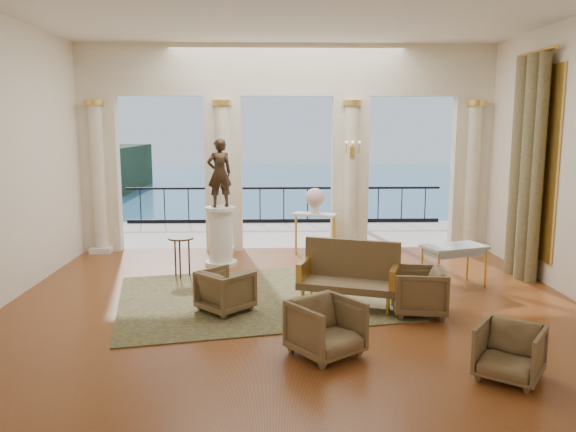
{
  "coord_description": "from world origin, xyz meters",
  "views": [
    {
      "loc": [
        -0.32,
        -8.58,
        2.77
      ],
      "look_at": [
        -0.06,
        0.6,
        1.29
      ],
      "focal_mm": 35.0,
      "sensor_mm": 36.0,
      "label": 1
    }
  ],
  "objects_px": {
    "armchair_a": "(326,325)",
    "armchair_b": "(510,350)",
    "game_table": "(454,250)",
    "side_table": "(181,243)",
    "armchair_c": "(419,289)",
    "settee": "(350,274)",
    "statue": "(219,173)",
    "armchair_d": "(226,289)",
    "pedestal": "(221,237)",
    "console_table": "(315,220)"
  },
  "relations": [
    {
      "from": "armchair_a",
      "to": "armchair_b",
      "type": "height_order",
      "value": "armchair_a"
    },
    {
      "from": "game_table",
      "to": "side_table",
      "type": "relative_size",
      "value": 1.59
    },
    {
      "from": "armchair_c",
      "to": "settee",
      "type": "bearing_deg",
      "value": -109.08
    },
    {
      "from": "statue",
      "to": "side_table",
      "type": "xyz_separation_m",
      "value": [
        -0.64,
        -0.89,
        -1.21
      ]
    },
    {
      "from": "armchair_b",
      "to": "armchair_d",
      "type": "bearing_deg",
      "value": -179.13
    },
    {
      "from": "game_table",
      "to": "pedestal",
      "type": "height_order",
      "value": "pedestal"
    },
    {
      "from": "armchair_b",
      "to": "statue",
      "type": "distance_m",
      "value": 6.54
    },
    {
      "from": "pedestal",
      "to": "side_table",
      "type": "relative_size",
      "value": 1.57
    },
    {
      "from": "game_table",
      "to": "console_table",
      "type": "bearing_deg",
      "value": 111.1
    },
    {
      "from": "armchair_a",
      "to": "side_table",
      "type": "distance_m",
      "value": 4.32
    },
    {
      "from": "settee",
      "to": "game_table",
      "type": "xyz_separation_m",
      "value": [
        1.94,
        0.95,
        0.16
      ]
    },
    {
      "from": "armchair_c",
      "to": "statue",
      "type": "distance_m",
      "value": 4.65
    },
    {
      "from": "armchair_c",
      "to": "console_table",
      "type": "xyz_separation_m",
      "value": [
        -1.23,
        4.08,
        0.35
      ]
    },
    {
      "from": "statue",
      "to": "console_table",
      "type": "bearing_deg",
      "value": -173.33
    },
    {
      "from": "armchair_c",
      "to": "game_table",
      "type": "height_order",
      "value": "armchair_c"
    },
    {
      "from": "statue",
      "to": "side_table",
      "type": "height_order",
      "value": "statue"
    },
    {
      "from": "armchair_c",
      "to": "console_table",
      "type": "height_order",
      "value": "console_table"
    },
    {
      "from": "armchair_d",
      "to": "console_table",
      "type": "height_order",
      "value": "console_table"
    },
    {
      "from": "statue",
      "to": "console_table",
      "type": "xyz_separation_m",
      "value": [
        1.96,
        1.03,
        -1.12
      ]
    },
    {
      "from": "armchair_d",
      "to": "statue",
      "type": "bearing_deg",
      "value": -38.68
    },
    {
      "from": "side_table",
      "to": "armchair_c",
      "type": "bearing_deg",
      "value": -29.39
    },
    {
      "from": "armchair_d",
      "to": "console_table",
      "type": "xyz_separation_m",
      "value": [
        1.63,
        3.87,
        0.38
      ]
    },
    {
      "from": "armchair_b",
      "to": "statue",
      "type": "xyz_separation_m",
      "value": [
        -3.64,
        5.21,
        1.52
      ]
    },
    {
      "from": "armchair_c",
      "to": "armchair_d",
      "type": "relative_size",
      "value": 1.09
    },
    {
      "from": "armchair_c",
      "to": "statue",
      "type": "xyz_separation_m",
      "value": [
        -3.19,
        3.05,
        1.47
      ]
    },
    {
      "from": "armchair_b",
      "to": "settee",
      "type": "bearing_deg",
      "value": 154.59
    },
    {
      "from": "side_table",
      "to": "armchair_b",
      "type": "bearing_deg",
      "value": -45.28
    },
    {
      "from": "armchair_a",
      "to": "settee",
      "type": "distance_m",
      "value": 2.03
    },
    {
      "from": "statue",
      "to": "pedestal",
      "type": "bearing_deg",
      "value": 68.94
    },
    {
      "from": "armchair_c",
      "to": "console_table",
      "type": "bearing_deg",
      "value": -155.67
    },
    {
      "from": "armchair_b",
      "to": "armchair_c",
      "type": "bearing_deg",
      "value": 138.26
    },
    {
      "from": "console_table",
      "to": "armchair_c",
      "type": "bearing_deg",
      "value": -52.68
    },
    {
      "from": "armchair_d",
      "to": "statue",
      "type": "xyz_separation_m",
      "value": [
        -0.33,
        2.84,
        1.5
      ]
    },
    {
      "from": "armchair_c",
      "to": "statue",
      "type": "relative_size",
      "value": 0.58
    },
    {
      "from": "armchair_b",
      "to": "game_table",
      "type": "distance_m",
      "value": 3.65
    },
    {
      "from": "settee",
      "to": "statue",
      "type": "bearing_deg",
      "value": 150.31
    },
    {
      "from": "armchair_c",
      "to": "side_table",
      "type": "xyz_separation_m",
      "value": [
        -3.83,
        2.16,
        0.26
      ]
    },
    {
      "from": "settee",
      "to": "side_table",
      "type": "xyz_separation_m",
      "value": [
        -2.87,
        1.68,
        0.15
      ]
    },
    {
      "from": "pedestal",
      "to": "statue",
      "type": "bearing_deg",
      "value": 90.0
    },
    {
      "from": "pedestal",
      "to": "console_table",
      "type": "bearing_deg",
      "value": 27.73
    },
    {
      "from": "armchair_a",
      "to": "settee",
      "type": "relative_size",
      "value": 0.47
    },
    {
      "from": "armchair_b",
      "to": "settee",
      "type": "height_order",
      "value": "settee"
    },
    {
      "from": "statue",
      "to": "settee",
      "type": "bearing_deg",
      "value": 109.89
    },
    {
      "from": "armchair_d",
      "to": "settee",
      "type": "height_order",
      "value": "settee"
    },
    {
      "from": "game_table",
      "to": "side_table",
      "type": "xyz_separation_m",
      "value": [
        -4.82,
        0.72,
        -0.01
      ]
    },
    {
      "from": "console_table",
      "to": "armchair_a",
      "type": "bearing_deg",
      "value": -72.38
    },
    {
      "from": "pedestal",
      "to": "side_table",
      "type": "height_order",
      "value": "pedestal"
    },
    {
      "from": "armchair_c",
      "to": "pedestal",
      "type": "xyz_separation_m",
      "value": [
        -3.19,
        3.05,
        0.18
      ]
    },
    {
      "from": "armchair_d",
      "to": "game_table",
      "type": "xyz_separation_m",
      "value": [
        3.85,
        1.22,
        0.3
      ]
    },
    {
      "from": "armchair_c",
      "to": "game_table",
      "type": "xyz_separation_m",
      "value": [
        0.98,
        1.43,
        0.27
      ]
    }
  ]
}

